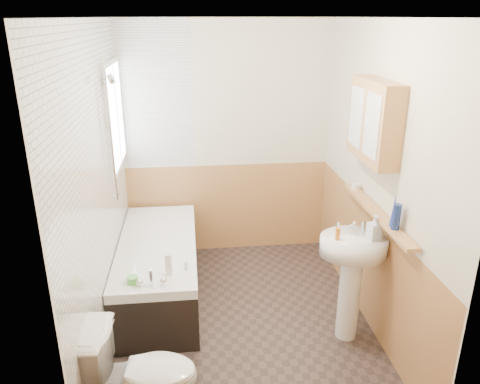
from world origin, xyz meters
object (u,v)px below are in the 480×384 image
(toilet, at_px, (142,376))
(pine_shelf, at_px, (377,213))
(bathtub, at_px, (159,268))
(sink, at_px, (352,267))
(medicine_cabinet, at_px, (374,121))

(toilet, xyz_separation_m, pine_shelf, (1.80, 0.79, 0.71))
(bathtub, xyz_separation_m, toilet, (-0.03, -1.48, 0.06))
(toilet, height_order, sink, sink)
(pine_shelf, xyz_separation_m, medicine_cabinet, (-0.03, 0.17, 0.69))
(sink, bearing_deg, toilet, -147.45)
(bathtub, bearing_deg, sink, -26.49)
(bathtub, distance_m, medicine_cabinet, 2.33)
(sink, distance_m, medicine_cabinet, 1.15)
(bathtub, distance_m, pine_shelf, 2.05)
(pine_shelf, bearing_deg, toilet, -156.22)
(pine_shelf, distance_m, medicine_cabinet, 0.71)
(bathtub, xyz_separation_m, sink, (1.57, -0.78, 0.36))
(bathtub, bearing_deg, pine_shelf, -21.28)
(toilet, height_order, pine_shelf, pine_shelf)
(sink, xyz_separation_m, medicine_cabinet, (0.17, 0.26, 1.11))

